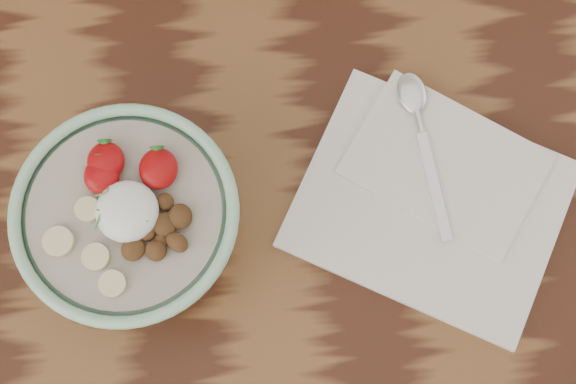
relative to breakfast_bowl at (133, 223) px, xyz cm
name	(u,v)px	position (x,y,z in cm)	size (l,w,h in cm)	color
table	(351,236)	(22.41, 0.19, -16.46)	(160.00, 90.00, 75.00)	#38190E
breakfast_bowl	(133,223)	(0.00, 0.00, 0.00)	(21.11, 21.11, 14.07)	#98CDA7
napkin	(433,196)	(30.46, 1.85, -6.48)	(33.63, 31.61, 1.64)	white
spoon	(417,116)	(29.62, 10.41, -5.12)	(4.13, 18.88, 0.98)	silver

